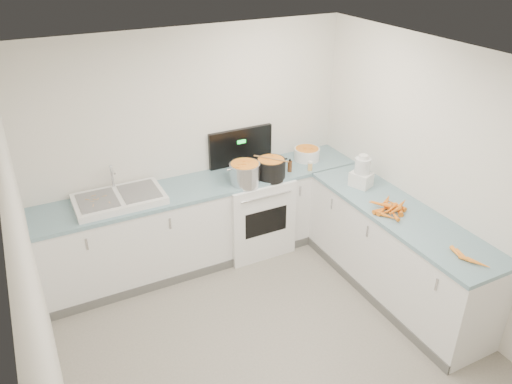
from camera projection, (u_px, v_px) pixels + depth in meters
name	position (u px, v px, depth m)	size (l,w,h in m)	color
floor	(282.00, 358.00, 4.37)	(3.50, 4.00, 0.00)	gray
ceiling	(292.00, 75.00, 3.19)	(3.50, 4.00, 0.00)	silver
wall_back	(193.00, 146.00, 5.35)	(3.50, 2.50, 0.00)	silver
wall_left	(41.00, 309.00, 3.08)	(4.00, 2.50, 0.00)	silver
wall_right	(455.00, 189.00, 4.47)	(4.00, 2.50, 0.00)	silver
counter_back	(207.00, 221.00, 5.48)	(3.50, 0.62, 0.94)	white
counter_right	(395.00, 252.00, 4.96)	(0.62, 2.20, 0.94)	white
stove	(252.00, 210.00, 5.69)	(0.76, 0.65, 1.36)	white
sink	(119.00, 199.00, 4.88)	(0.86, 0.52, 0.31)	white
steel_pot	(245.00, 174.00, 5.23)	(0.33, 0.33, 0.24)	silver
black_pot	(271.00, 169.00, 5.36)	(0.31, 0.31, 0.22)	black
wooden_spoon	(271.00, 159.00, 5.30)	(0.02, 0.02, 0.40)	#AD7A47
mixing_bowl	(307.00, 154.00, 5.77)	(0.30, 0.30, 0.14)	white
extract_bottle	(290.00, 166.00, 5.49)	(0.05, 0.05, 0.12)	#593319
spice_jar	(310.00, 167.00, 5.52)	(0.05, 0.05, 0.09)	#E5B266
food_processor	(362.00, 173.00, 5.14)	(0.24, 0.26, 0.35)	white
carrot_pile	(391.00, 208.00, 4.73)	(0.39, 0.41, 0.09)	orange
peeled_carrots	(467.00, 258.00, 4.04)	(0.15, 0.36, 0.04)	orange
peelings	(99.00, 199.00, 4.79)	(0.22, 0.28, 0.01)	tan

